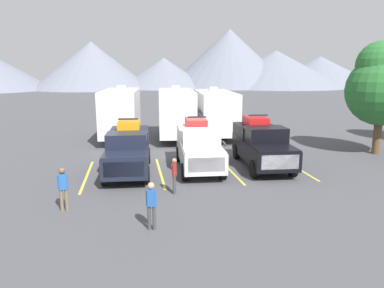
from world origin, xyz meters
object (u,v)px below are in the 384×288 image
(pickup_truck_c, at_px, (261,143))
(person_c, at_px, (63,186))
(camper_trailer_b, at_px, (176,112))
(pickup_truck_b, at_px, (199,146))
(person_a, at_px, (174,173))
(person_b, at_px, (151,203))
(camper_trailer_c, at_px, (215,111))
(camper_trailer_a, at_px, (121,112))
(pickup_truck_a, at_px, (128,149))

(pickup_truck_c, relative_size, person_c, 3.38)
(camper_trailer_b, bearing_deg, pickup_truck_b, -89.02)
(pickup_truck_c, bearing_deg, camper_trailer_b, 113.24)
(person_a, height_order, person_b, person_b)
(person_b, bearing_deg, person_c, 145.61)
(pickup_truck_c, height_order, camper_trailer_c, camper_trailer_c)
(camper_trailer_c, xyz_separation_m, person_b, (-5.76, -15.87, -1.05))
(pickup_truck_b, distance_m, pickup_truck_c, 3.41)
(pickup_truck_b, relative_size, camper_trailer_a, 0.68)
(camper_trailer_c, xyz_separation_m, person_a, (-4.63, -12.53, -1.10))
(person_a, xyz_separation_m, person_c, (-4.22, -1.23, 0.07))
(camper_trailer_c, height_order, person_a, camper_trailer_c)
(camper_trailer_c, xyz_separation_m, person_c, (-8.84, -13.76, -1.02))
(pickup_truck_c, distance_m, camper_trailer_b, 9.03)
(pickup_truck_b, bearing_deg, pickup_truck_a, -179.03)
(camper_trailer_c, height_order, person_c, camper_trailer_c)
(camper_trailer_c, bearing_deg, pickup_truck_c, -86.80)
(camper_trailer_c, bearing_deg, pickup_truck_b, -108.23)
(pickup_truck_a, height_order, pickup_truck_c, pickup_truck_c)
(pickup_truck_c, xyz_separation_m, camper_trailer_b, (-3.55, 8.26, 0.83))
(person_c, bearing_deg, pickup_truck_c, 27.57)
(camper_trailer_b, bearing_deg, person_b, -100.10)
(pickup_truck_a, bearing_deg, camper_trailer_a, 93.41)
(camper_trailer_b, bearing_deg, pickup_truck_a, -112.80)
(pickup_truck_b, height_order, person_b, pickup_truck_b)
(pickup_truck_b, height_order, pickup_truck_c, pickup_truck_c)
(camper_trailer_c, height_order, person_b, camper_trailer_c)
(pickup_truck_b, height_order, camper_trailer_a, camper_trailer_a)
(pickup_truck_b, relative_size, person_a, 3.51)
(pickup_truck_c, xyz_separation_m, person_a, (-5.12, -3.65, -0.35))
(pickup_truck_c, height_order, person_b, pickup_truck_c)
(camper_trailer_c, distance_m, person_c, 16.39)
(pickup_truck_a, bearing_deg, pickup_truck_c, 0.10)
(person_a, relative_size, person_b, 0.95)
(pickup_truck_a, relative_size, pickup_truck_c, 0.99)
(pickup_truck_a, distance_m, person_a, 4.11)
(camper_trailer_b, xyz_separation_m, person_a, (-1.58, -11.91, -1.18))
(camper_trailer_b, xyz_separation_m, camper_trailer_c, (3.05, 0.62, -0.08))
(person_a, height_order, person_c, person_c)
(person_c, bearing_deg, pickup_truck_b, 39.70)
(camper_trailer_b, height_order, person_c, camper_trailer_b)
(person_b, bearing_deg, pickup_truck_b, 67.90)
(person_a, xyz_separation_m, person_b, (-1.14, -3.34, 0.04))
(pickup_truck_c, height_order, person_c, pickup_truck_c)
(pickup_truck_a, distance_m, pickup_truck_b, 3.62)
(pickup_truck_c, bearing_deg, pickup_truck_b, 179.18)
(pickup_truck_a, distance_m, pickup_truck_c, 7.02)
(pickup_truck_b, xyz_separation_m, person_c, (-5.93, -4.93, -0.25))
(pickup_truck_b, relative_size, person_b, 3.35)
(person_c, bearing_deg, camper_trailer_c, 57.27)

